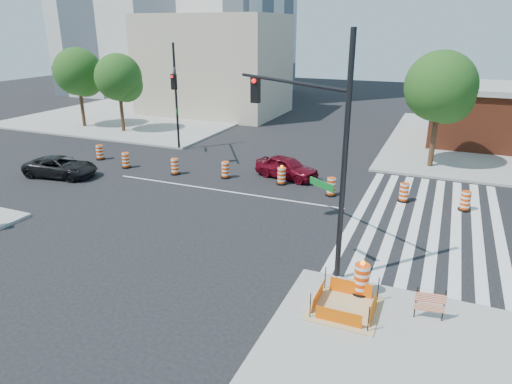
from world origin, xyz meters
TOP-DOWN VIEW (x-y plane):
  - ground at (0.00, 0.00)m, footprint 120.00×120.00m
  - sidewalk_nw at (-18.00, 18.00)m, footprint 22.00×22.00m
  - crosswalk_east at (10.95, 0.00)m, footprint 6.75×13.50m
  - lane_centerline at (0.00, 0.00)m, footprint 14.00×0.12m
  - excavation_pit at (9.00, -9.00)m, footprint 2.20×2.20m
  - beige_midrise at (-12.00, 22.00)m, footprint 14.00×10.00m
  - red_coupe at (2.55, 3.66)m, footprint 4.24×2.45m
  - dark_suv at (-10.44, -1.54)m, footprint 4.77×2.73m
  - signal_pole_se at (6.76, -5.96)m, footprint 5.52×3.77m
  - signal_pole_nw at (-6.46, 5.70)m, footprint 3.14×4.96m
  - pit_drum at (9.30, -7.89)m, footprint 0.66×0.66m
  - barricade at (11.53, -8.48)m, footprint 0.92×0.19m
  - tree_north_a at (-19.60, 10.52)m, footprint 4.20×4.20m
  - tree_north_b at (-14.94, 10.25)m, footprint 3.96×3.96m
  - tree_north_c at (10.63, 9.40)m, footprint 4.42×4.42m
  - median_drum_0 at (-10.87, 2.45)m, footprint 0.60×0.60m
  - median_drum_1 at (-7.91, 1.53)m, footprint 0.60×0.60m
  - median_drum_2 at (-4.16, 1.59)m, footprint 0.60×0.60m
  - median_drum_3 at (-0.91, 2.18)m, footprint 0.60×0.60m
  - median_drum_4 at (2.69, 2.39)m, footprint 0.60×0.60m
  - median_drum_5 at (5.86, 1.64)m, footprint 0.60×0.60m
  - median_drum_6 at (9.65, 2.25)m, footprint 0.60×0.60m
  - median_drum_7 at (12.64, 2.15)m, footprint 0.60×0.60m

SIDE VIEW (x-z plane):
  - ground at x=0.00m, z-range 0.00..0.00m
  - lane_centerline at x=0.00m, z-range 0.00..0.01m
  - crosswalk_east at x=10.95m, z-range 0.00..0.01m
  - sidewalk_nw at x=-18.00m, z-range 0.00..0.15m
  - excavation_pit at x=9.00m, z-range -0.23..0.67m
  - median_drum_0 at x=-10.87m, z-range -0.03..0.99m
  - median_drum_1 at x=-7.91m, z-range -0.03..0.99m
  - median_drum_2 at x=-4.16m, z-range -0.03..0.99m
  - median_drum_3 at x=-0.91m, z-range -0.03..0.99m
  - median_drum_5 at x=5.86m, z-range -0.03..0.99m
  - median_drum_6 at x=9.65m, z-range -0.03..0.99m
  - median_drum_7 at x=12.64m, z-range -0.03..0.99m
  - median_drum_4 at x=2.69m, z-range -0.10..1.08m
  - dark_suv at x=-10.44m, z-range 0.00..1.25m
  - red_coupe at x=2.55m, z-range 0.00..1.36m
  - pit_drum at x=9.30m, z-range 0.04..1.33m
  - barricade at x=11.53m, z-range 0.20..1.29m
  - tree_north_b at x=-14.94m, z-range 1.15..7.89m
  - signal_pole_nw at x=-6.46m, z-range 0.87..8.47m
  - tree_north_a at x=-19.60m, z-range 1.22..8.36m
  - beige_midrise at x=-12.00m, z-range 0.00..10.00m
  - tree_north_c at x=10.63m, z-range 1.29..8.79m
  - signal_pole_se at x=6.76m, z-range 0.97..9.62m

